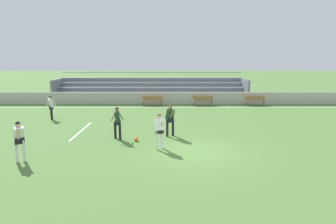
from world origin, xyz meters
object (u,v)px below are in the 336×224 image
(bench_far_right, at_px, (255,99))
(player_dark_wide_left, at_px, (171,118))
(bench_near_wall_gap, at_px, (153,99))
(player_white_challenging, at_px, (19,138))
(bench_far_left, at_px, (203,99))
(player_white_overlapping, at_px, (51,105))
(bleacher_stand, at_px, (152,89))
(player_white_pressing_high, at_px, (160,128))
(soccer_ball, at_px, (137,139))
(player_dark_deep_cover, at_px, (118,120))

(bench_far_right, height_order, player_dark_wide_left, player_dark_wide_left)
(bench_near_wall_gap, xyz_separation_m, player_white_challenging, (-4.68, -14.44, 0.47))
(player_dark_wide_left, bearing_deg, bench_far_left, 74.22)
(bench_near_wall_gap, bearing_deg, player_white_challenging, -107.97)
(bench_far_right, bearing_deg, bench_near_wall_gap, 180.00)
(bench_far_left, bearing_deg, player_white_overlapping, -151.70)
(bleacher_stand, relative_size, bench_near_wall_gap, 10.39)
(bleacher_stand, bearing_deg, bench_near_wall_gap, -85.13)
(player_white_pressing_high, bearing_deg, soccer_ball, 133.34)
(bench_near_wall_gap, relative_size, bench_far_right, 1.00)
(bleacher_stand, height_order, player_white_challenging, bleacher_stand)
(bleacher_stand, bearing_deg, player_dark_wide_left, -82.70)
(bleacher_stand, distance_m, soccer_ball, 14.97)
(bench_near_wall_gap, xyz_separation_m, player_white_overlapping, (-6.64, -5.95, 0.43))
(player_white_challenging, relative_size, soccer_ball, 7.72)
(player_dark_deep_cover, distance_m, player_white_challenging, 4.88)
(bleacher_stand, xyz_separation_m, player_dark_wide_left, (1.78, -13.91, -0.11))
(bench_near_wall_gap, distance_m, player_dark_deep_cover, 11.03)
(bench_far_right, xyz_separation_m, player_dark_deep_cover, (-10.29, -10.94, 0.47))
(bench_near_wall_gap, relative_size, bench_far_left, 1.00)
(player_dark_wide_left, height_order, soccer_ball, player_dark_wide_left)
(bench_near_wall_gap, relative_size, player_white_pressing_high, 1.07)
(player_dark_wide_left, distance_m, player_white_pressing_high, 2.37)
(bench_far_right, height_order, player_white_challenging, player_white_challenging)
(bench_far_left, xyz_separation_m, player_white_challenging, (-9.10, -14.44, 0.47))
(player_dark_deep_cover, bearing_deg, player_white_challenging, -134.32)
(bench_far_right, relative_size, bench_far_left, 1.00)
(bench_far_right, xyz_separation_m, player_white_challenging, (-13.70, -14.44, 0.47))
(bench_far_left, xyz_separation_m, soccer_ball, (-4.67, -11.41, -0.44))
(bench_far_left, xyz_separation_m, player_white_overlapping, (-11.06, -5.95, 0.43))
(bench_far_left, relative_size, player_white_pressing_high, 1.07)
(bench_near_wall_gap, xyz_separation_m, bench_far_right, (9.02, 0.00, 0.00))
(player_dark_wide_left, relative_size, player_dark_deep_cover, 1.01)
(bench_far_left, xyz_separation_m, player_dark_deep_cover, (-5.69, -10.94, 0.47))
(bench_far_left, height_order, player_dark_wide_left, player_dark_wide_left)
(bench_far_right, height_order, soccer_ball, bench_far_right)
(player_dark_deep_cover, bearing_deg, player_dark_wide_left, 11.50)
(bleacher_stand, distance_m, bench_far_right, 9.98)
(bench_far_right, distance_m, player_dark_wide_left, 12.84)
(bleacher_stand, height_order, bench_far_left, bleacher_stand)
(player_white_pressing_high, bearing_deg, player_white_overlapping, 138.43)
(player_dark_wide_left, distance_m, soccer_ball, 2.21)
(bleacher_stand, bearing_deg, soccer_ball, -89.81)
(player_white_overlapping, bearing_deg, player_white_pressing_high, -41.57)
(bench_far_left, bearing_deg, bleacher_stand, 143.20)
(bench_near_wall_gap, bearing_deg, player_dark_wide_left, -81.88)
(bleacher_stand, xyz_separation_m, player_white_overlapping, (-6.34, -9.48, -0.16))
(player_dark_wide_left, bearing_deg, player_white_pressing_high, -102.57)
(bench_far_right, xyz_separation_m, player_white_pressing_high, (-8.05, -12.70, 0.46))
(bleacher_stand, xyz_separation_m, player_white_pressing_high, (1.27, -16.23, -0.13))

